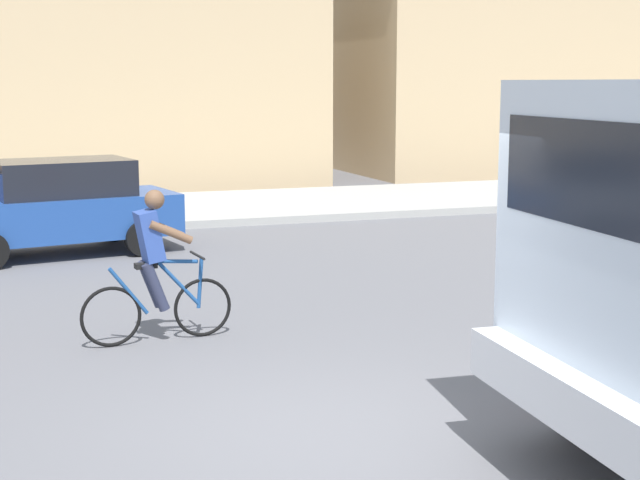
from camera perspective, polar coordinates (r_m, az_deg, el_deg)
The scene contains 6 objects.
ground_plane at distance 8.03m, azimuth 1.21°, elevation -11.56°, with size 120.00×120.00×0.00m, color slate.
sidewalk_far at distance 21.24m, azimuth -12.17°, elevation 1.67°, with size 80.00×5.00×0.16m, color #ADADA8.
cyclist at distance 10.69m, azimuth -9.87°, elevation -1.57°, with size 1.73×0.51×1.72m.
car_white_mid at distance 16.55m, azimuth -15.54°, elevation 1.95°, with size 4.23×2.37×1.60m.
building_mid_block at distance 28.14m, azimuth -10.16°, elevation 10.19°, with size 8.84×7.03×6.61m.
building_corner_right at distance 32.63m, azimuth 12.12°, elevation 9.41°, with size 12.16×6.18×5.92m.
Camera 1 is at (-2.67, -7.01, 2.88)m, focal length 53.22 mm.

